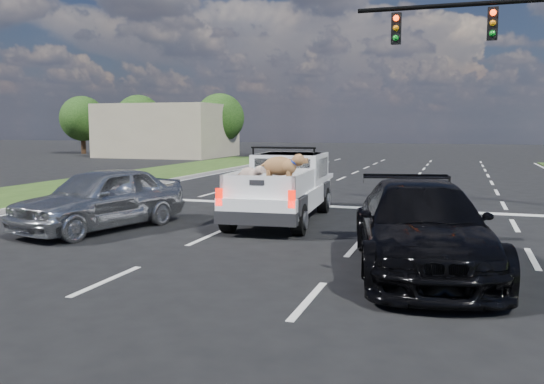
# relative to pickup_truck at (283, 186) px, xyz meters

# --- Properties ---
(ground) EXTENTS (160.00, 160.00, 0.00)m
(ground) POSITION_rel_pickup_truck_xyz_m (0.80, -7.01, -0.94)
(ground) COLOR black
(ground) RESTS_ON ground
(road_markings) EXTENTS (17.75, 60.00, 0.01)m
(road_markings) POSITION_rel_pickup_truck_xyz_m (0.80, -0.45, -0.94)
(road_markings) COLOR silver
(road_markings) RESTS_ON ground
(curb_left) EXTENTS (0.15, 60.00, 0.14)m
(curb_left) POSITION_rel_pickup_truck_xyz_m (-8.25, -1.01, -0.87)
(curb_left) COLOR #9F9891
(curb_left) RESTS_ON ground
(building_left) EXTENTS (10.00, 8.00, 4.40)m
(building_left) POSITION_rel_pickup_truck_xyz_m (-19.20, 28.99, 1.26)
(building_left) COLOR tan
(building_left) RESTS_ON ground
(tree_far_a) EXTENTS (4.20, 4.20, 5.40)m
(tree_far_a) POSITION_rel_pickup_truck_xyz_m (-29.20, 30.99, 2.35)
(tree_far_a) COLOR #332114
(tree_far_a) RESTS_ON ground
(tree_far_b) EXTENTS (4.20, 4.20, 5.40)m
(tree_far_b) POSITION_rel_pickup_truck_xyz_m (-23.20, 30.99, 2.35)
(tree_far_b) COLOR #332114
(tree_far_b) RESTS_ON ground
(tree_far_c) EXTENTS (4.20, 4.20, 5.40)m
(tree_far_c) POSITION_rel_pickup_truck_xyz_m (-15.20, 30.99, 2.35)
(tree_far_c) COLOR #332114
(tree_far_c) RESTS_ON ground
(pickup_truck) EXTENTS (2.36, 5.53, 2.03)m
(pickup_truck) POSITION_rel_pickup_truck_xyz_m (0.00, 0.00, 0.00)
(pickup_truck) COLOR black
(pickup_truck) RESTS_ON ground
(silver_sedan) EXTENTS (2.99, 4.98, 1.59)m
(silver_sedan) POSITION_rel_pickup_truck_xyz_m (-3.93, -2.82, -0.15)
(silver_sedan) COLOR #ABADB2
(silver_sedan) RESTS_ON ground
(black_coupe) EXTENTS (3.26, 5.80, 1.59)m
(black_coupe) POSITION_rel_pickup_truck_xyz_m (4.00, -4.62, -0.15)
(black_coupe) COLOR black
(black_coupe) RESTS_ON ground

